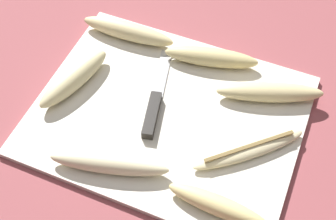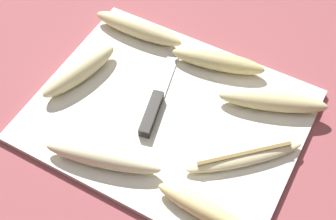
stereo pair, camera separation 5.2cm
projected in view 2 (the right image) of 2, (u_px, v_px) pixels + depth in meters
name	position (u px, v px, depth m)	size (l,w,h in m)	color
ground_plane	(168.00, 117.00, 0.85)	(4.00, 4.00, 0.00)	#93474C
cutting_board	(168.00, 115.00, 0.85)	(0.47, 0.38, 0.01)	silver
knife	(155.00, 105.00, 0.85)	(0.07, 0.21, 0.02)	black
banana_spotted_left	(218.00, 61.00, 0.89)	(0.18, 0.08, 0.03)	#DBC684
banana_cream_curved	(244.00, 156.00, 0.78)	(0.17, 0.17, 0.02)	beige
banana_golden_short	(205.00, 209.00, 0.72)	(0.17, 0.04, 0.03)	#EDD689
banana_mellow_near	(273.00, 101.00, 0.84)	(0.20, 0.11, 0.03)	beige
banana_soft_right	(79.00, 71.00, 0.88)	(0.09, 0.17, 0.04)	beige
banana_pale_long	(103.00, 158.00, 0.77)	(0.20, 0.09, 0.03)	beige
banana_ripe_center	(138.00, 28.00, 0.94)	(0.20, 0.05, 0.04)	beige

